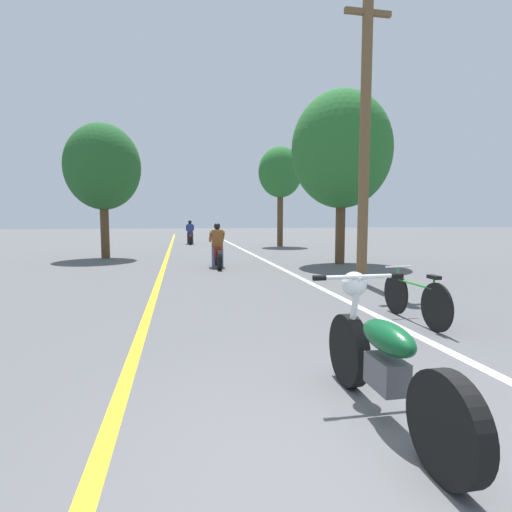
{
  "coord_description": "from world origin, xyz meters",
  "views": [
    {
      "loc": [
        -1.17,
        -2.04,
        1.54
      ],
      "look_at": [
        0.1,
        4.63,
        0.9
      ],
      "focal_mm": 28.0,
      "sensor_mm": 36.0,
      "label": 1
    }
  ],
  "objects_px": {
    "roadside_tree_right_near": "(342,150)",
    "motorcycle_rider_far": "(190,235)",
    "motorcycle_foreground": "(383,361)",
    "bicycle_parked": "(415,298)",
    "motorcycle_rider_lead": "(217,251)",
    "utility_pole": "(365,135)",
    "roadside_tree_right_far": "(280,173)",
    "roadside_tree_left": "(103,167)"
  },
  "relations": [
    {
      "from": "roadside_tree_right_near",
      "to": "motorcycle_foreground",
      "type": "xyz_separation_m",
      "value": [
        -3.82,
        -10.01,
        -3.34
      ]
    },
    {
      "from": "roadside_tree_left",
      "to": "motorcycle_rider_far",
      "type": "xyz_separation_m",
      "value": [
        3.44,
        7.97,
        -2.93
      ]
    },
    {
      "from": "motorcycle_rider_lead",
      "to": "bicycle_parked",
      "type": "height_order",
      "value": "motorcycle_rider_lead"
    },
    {
      "from": "roadside_tree_right_near",
      "to": "motorcycle_rider_lead",
      "type": "bearing_deg",
      "value": -177.14
    },
    {
      "from": "motorcycle_rider_far",
      "to": "bicycle_parked",
      "type": "distance_m",
      "value": 19.1
    },
    {
      "from": "motorcycle_foreground",
      "to": "bicycle_parked",
      "type": "bearing_deg",
      "value": 53.55
    },
    {
      "from": "roadside_tree_right_near",
      "to": "motorcycle_foreground",
      "type": "relative_size",
      "value": 2.81
    },
    {
      "from": "utility_pole",
      "to": "roadside_tree_right_far",
      "type": "xyz_separation_m",
      "value": [
        1.23,
        12.7,
        0.55
      ]
    },
    {
      "from": "bicycle_parked",
      "to": "motorcycle_rider_lead",
      "type": "bearing_deg",
      "value": 107.39
    },
    {
      "from": "motorcycle_rider_lead",
      "to": "motorcycle_rider_far",
      "type": "relative_size",
      "value": 0.98
    },
    {
      "from": "roadside_tree_right_near",
      "to": "roadside_tree_right_far",
      "type": "bearing_deg",
      "value": 89.31
    },
    {
      "from": "roadside_tree_right_far",
      "to": "motorcycle_foreground",
      "type": "xyz_separation_m",
      "value": [
        -3.92,
        -18.7,
        -3.54
      ]
    },
    {
      "from": "motorcycle_rider_lead",
      "to": "roadside_tree_left",
      "type": "bearing_deg",
      "value": 137.25
    },
    {
      "from": "motorcycle_foreground",
      "to": "bicycle_parked",
      "type": "xyz_separation_m",
      "value": [
        1.9,
        2.57,
        -0.09
      ]
    },
    {
      "from": "motorcycle_rider_far",
      "to": "bicycle_parked",
      "type": "relative_size",
      "value": 1.15
    },
    {
      "from": "motorcycle_rider_lead",
      "to": "utility_pole",
      "type": "bearing_deg",
      "value": -51.24
    },
    {
      "from": "roadside_tree_right_near",
      "to": "roadside_tree_right_far",
      "type": "xyz_separation_m",
      "value": [
        0.1,
        8.69,
        0.2
      ]
    },
    {
      "from": "roadside_tree_left",
      "to": "roadside_tree_right_near",
      "type": "bearing_deg",
      "value": -23.07
    },
    {
      "from": "motorcycle_rider_lead",
      "to": "motorcycle_foreground",
      "type": "bearing_deg",
      "value": -87.86
    },
    {
      "from": "roadside_tree_right_near",
      "to": "motorcycle_rider_far",
      "type": "height_order",
      "value": "roadside_tree_right_near"
    },
    {
      "from": "utility_pole",
      "to": "motorcycle_rider_far",
      "type": "xyz_separation_m",
      "value": [
        -3.61,
        15.47,
        -2.91
      ]
    },
    {
      "from": "motorcycle_rider_far",
      "to": "bicycle_parked",
      "type": "height_order",
      "value": "motorcycle_rider_far"
    },
    {
      "from": "motorcycle_foreground",
      "to": "roadside_tree_left",
      "type": "bearing_deg",
      "value": 107.9
    },
    {
      "from": "roadside_tree_left",
      "to": "motorcycle_rider_far",
      "type": "bearing_deg",
      "value": 66.68
    },
    {
      "from": "motorcycle_rider_far",
      "to": "motorcycle_rider_lead",
      "type": "bearing_deg",
      "value": -87.27
    },
    {
      "from": "utility_pole",
      "to": "motorcycle_rider_far",
      "type": "bearing_deg",
      "value": 103.14
    },
    {
      "from": "roadside_tree_right_near",
      "to": "motorcycle_foreground",
      "type": "distance_m",
      "value": 11.22
    },
    {
      "from": "motorcycle_rider_lead",
      "to": "bicycle_parked",
      "type": "relative_size",
      "value": 1.13
    },
    {
      "from": "utility_pole",
      "to": "roadside_tree_right_far",
      "type": "bearing_deg",
      "value": 84.47
    },
    {
      "from": "roadside_tree_right_near",
      "to": "motorcycle_rider_far",
      "type": "xyz_separation_m",
      "value": [
        -4.74,
        11.46,
        -3.26
      ]
    },
    {
      "from": "roadside_tree_right_near",
      "to": "bicycle_parked",
      "type": "bearing_deg",
      "value": -104.45
    },
    {
      "from": "utility_pole",
      "to": "motorcycle_rider_lead",
      "type": "distance_m",
      "value": 5.69
    },
    {
      "from": "roadside_tree_left",
      "to": "bicycle_parked",
      "type": "bearing_deg",
      "value": -60.19
    },
    {
      "from": "motorcycle_foreground",
      "to": "bicycle_parked",
      "type": "relative_size",
      "value": 1.19
    },
    {
      "from": "roadside_tree_left",
      "to": "bicycle_parked",
      "type": "relative_size",
      "value": 2.98
    },
    {
      "from": "motorcycle_foreground",
      "to": "motorcycle_rider_lead",
      "type": "xyz_separation_m",
      "value": [
        -0.37,
        9.8,
        0.07
      ]
    },
    {
      "from": "roadside_tree_left",
      "to": "motorcycle_rider_lead",
      "type": "distance_m",
      "value": 6.18
    },
    {
      "from": "bicycle_parked",
      "to": "roadside_tree_right_near",
      "type": "bearing_deg",
      "value": 75.55
    },
    {
      "from": "roadside_tree_right_far",
      "to": "motorcycle_rider_far",
      "type": "relative_size",
      "value": 2.76
    },
    {
      "from": "roadside_tree_right_near",
      "to": "motorcycle_rider_far",
      "type": "distance_m",
      "value": 12.82
    },
    {
      "from": "utility_pole",
      "to": "roadside_tree_right_far",
      "type": "height_order",
      "value": "utility_pole"
    },
    {
      "from": "roadside_tree_left",
      "to": "motorcycle_foreground",
      "type": "relative_size",
      "value": 2.5
    }
  ]
}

